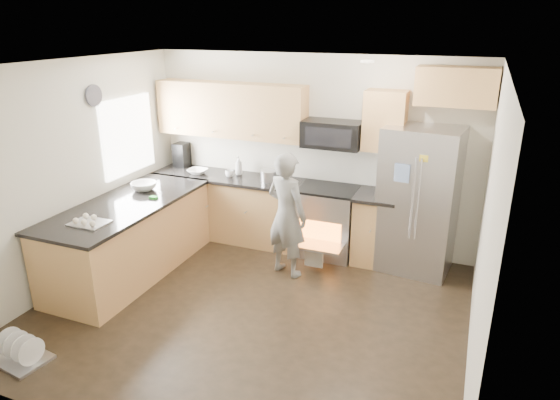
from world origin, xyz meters
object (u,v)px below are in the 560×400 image
at_px(stove_range, 328,206).
at_px(dish_rack, 22,353).
at_px(person, 287,215).
at_px(refrigerator, 418,200).

bearing_deg(stove_range, dish_rack, -120.72).
distance_m(stove_range, person, 0.80).
xyz_separation_m(stove_range, person, (-0.29, -0.74, 0.10)).
distance_m(stove_range, refrigerator, 1.17).
height_order(refrigerator, person, refrigerator).
bearing_deg(dish_rack, refrigerator, 46.69).
height_order(refrigerator, dish_rack, refrigerator).
xyz_separation_m(stove_range, refrigerator, (1.15, 0.01, 0.23)).
xyz_separation_m(refrigerator, person, (-1.44, -0.75, -0.13)).
bearing_deg(stove_range, refrigerator, 0.37).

